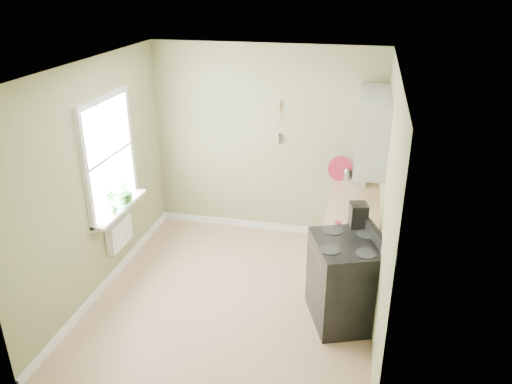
% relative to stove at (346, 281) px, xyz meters
% --- Properties ---
extents(floor, '(3.20, 3.60, 0.02)m').
position_rel_stove_xyz_m(floor, '(-1.28, 0.09, -0.50)').
color(floor, '#A2795A').
rests_on(floor, ground).
extents(ceiling, '(3.20, 3.60, 0.02)m').
position_rel_stove_xyz_m(ceiling, '(-1.28, 0.09, 2.22)').
color(ceiling, white).
rests_on(ceiling, wall_back).
extents(wall_back, '(3.20, 0.02, 2.70)m').
position_rel_stove_xyz_m(wall_back, '(-1.28, 1.90, 0.86)').
color(wall_back, '#929465').
rests_on(wall_back, floor).
extents(wall_left, '(0.02, 3.60, 2.70)m').
position_rel_stove_xyz_m(wall_left, '(-2.89, 0.09, 0.86)').
color(wall_left, '#929465').
rests_on(wall_left, floor).
extents(wall_right, '(0.02, 3.60, 2.70)m').
position_rel_stove_xyz_m(wall_right, '(0.33, 0.09, 0.86)').
color(wall_right, '#929465').
rests_on(wall_right, floor).
extents(base_cabinets, '(0.60, 1.60, 0.87)m').
position_rel_stove_xyz_m(base_cabinets, '(0.02, 1.09, -0.06)').
color(base_cabinets, silver).
rests_on(base_cabinets, floor).
extents(countertop, '(0.64, 1.60, 0.04)m').
position_rel_stove_xyz_m(countertop, '(0.01, 1.09, 0.40)').
color(countertop, tan).
rests_on(countertop, base_cabinets).
extents(upper_cabinets, '(0.35, 1.40, 0.80)m').
position_rel_stove_xyz_m(upper_cabinets, '(0.15, 1.19, 1.36)').
color(upper_cabinets, silver).
rests_on(upper_cabinets, wall_right).
extents(window, '(0.06, 1.14, 1.44)m').
position_rel_stove_xyz_m(window, '(-2.86, 0.39, 1.06)').
color(window, white).
rests_on(window, wall_left).
extents(window_sill, '(0.18, 1.14, 0.04)m').
position_rel_stove_xyz_m(window_sill, '(-2.79, 0.39, 0.39)').
color(window_sill, white).
rests_on(window_sill, wall_left).
extents(radiator, '(0.12, 0.50, 0.35)m').
position_rel_stove_xyz_m(radiator, '(-2.82, 0.34, 0.06)').
color(radiator, white).
rests_on(radiator, wall_left).
extents(wall_utensils, '(0.02, 0.14, 0.58)m').
position_rel_stove_xyz_m(wall_utensils, '(-1.08, 1.87, 1.07)').
color(wall_utensils, tan).
rests_on(wall_utensils, wall_back).
extents(stove, '(0.94, 0.98, 1.09)m').
position_rel_stove_xyz_m(stove, '(0.00, 0.00, 0.00)').
color(stove, black).
rests_on(stove, floor).
extents(stand_mixer, '(0.28, 0.39, 0.43)m').
position_rel_stove_xyz_m(stand_mixer, '(0.06, 1.83, 0.60)').
color(stand_mixer, '#B2B2B7').
rests_on(stand_mixer, countertop).
extents(kettle, '(0.18, 0.11, 0.18)m').
position_rel_stove_xyz_m(kettle, '(-0.13, 1.81, 0.51)').
color(kettle, silver).
rests_on(kettle, countertop).
extents(coffee_maker, '(0.22, 0.24, 0.32)m').
position_rel_stove_xyz_m(coffee_maker, '(0.07, 0.39, 0.57)').
color(coffee_maker, black).
rests_on(coffee_maker, countertop).
extents(red_tray, '(0.34, 0.18, 0.34)m').
position_rel_stove_xyz_m(red_tray, '(-0.22, 1.81, 0.59)').
color(red_tray, '#BE2647').
rests_on(red_tray, countertop).
extents(jar, '(0.07, 0.07, 0.08)m').
position_rel_stove_xyz_m(jar, '(-0.14, 0.39, 0.46)').
color(jar, '#B8A28E').
rests_on(jar, countertop).
extents(plant_a, '(0.19, 0.17, 0.29)m').
position_rel_stove_xyz_m(plant_a, '(-2.78, 0.20, 0.56)').
color(plant_a, '#357F2B').
rests_on(plant_a, window_sill).
extents(plant_b, '(0.16, 0.19, 0.31)m').
position_rel_stove_xyz_m(plant_b, '(-2.78, 0.48, 0.57)').
color(plant_b, '#357F2B').
rests_on(plant_b, window_sill).
extents(plant_c, '(0.18, 0.18, 0.28)m').
position_rel_stove_xyz_m(plant_c, '(-2.78, 0.56, 0.55)').
color(plant_c, '#357F2B').
rests_on(plant_c, window_sill).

